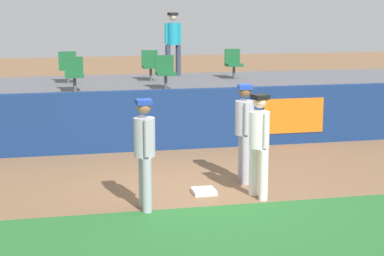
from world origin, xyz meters
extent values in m
plane|color=brown|center=(0.00, 0.00, 0.00)|extent=(60.00, 60.00, 0.00)
cube|color=#26662B|center=(0.00, -2.27, 0.00)|extent=(18.00, 2.80, 0.01)
cube|color=white|center=(-0.13, -0.14, 0.04)|extent=(0.40, 0.40, 0.08)
cylinder|color=white|center=(0.70, -0.41, 0.45)|extent=(0.15, 0.15, 0.90)
cylinder|color=white|center=(0.78, -0.73, 0.45)|extent=(0.15, 0.15, 0.90)
cylinder|color=white|center=(0.74, -0.57, 1.21)|extent=(0.42, 0.42, 0.63)
sphere|color=beige|center=(0.74, -0.57, 1.70)|extent=(0.23, 0.23, 0.23)
cube|color=black|center=(0.74, -0.57, 1.78)|extent=(0.30, 0.30, 0.08)
cylinder|color=white|center=(0.68, -0.37, 1.23)|extent=(0.09, 0.09, 0.59)
cylinder|color=white|center=(0.79, -0.77, 1.23)|extent=(0.09, 0.09, 0.59)
ellipsoid|color=brown|center=(0.78, -0.34, 0.98)|extent=(0.17, 0.22, 0.28)
cylinder|color=#9EA3AD|center=(0.80, 0.61, 0.46)|extent=(0.16, 0.16, 0.92)
cylinder|color=#9EA3AD|center=(0.76, 0.28, 0.46)|extent=(0.16, 0.16, 0.92)
cylinder|color=#9EA3AD|center=(0.78, 0.44, 1.24)|extent=(0.39, 0.39, 0.65)
sphere|color=brown|center=(0.78, 0.44, 1.74)|extent=(0.24, 0.24, 0.24)
cube|color=#193899|center=(0.78, 0.44, 1.82)|extent=(0.28, 0.28, 0.08)
cylinder|color=#9EA3AD|center=(0.80, 0.66, 1.26)|extent=(0.09, 0.09, 0.60)
cylinder|color=#9EA3AD|center=(0.76, 0.23, 1.26)|extent=(0.09, 0.09, 0.60)
cylinder|color=#9EA3AD|center=(-1.29, -0.62, 0.45)|extent=(0.15, 0.15, 0.90)
cylinder|color=#9EA3AD|center=(-1.27, -0.95, 0.45)|extent=(0.15, 0.15, 0.90)
cylinder|color=#9EA3AD|center=(-1.28, -0.79, 1.22)|extent=(0.36, 0.36, 0.63)
sphere|color=#8C6647|center=(-1.28, -0.79, 1.72)|extent=(0.24, 0.24, 0.24)
cube|color=#193899|center=(-1.28, -0.79, 1.79)|extent=(0.26, 0.26, 0.08)
cylinder|color=#9EA3AD|center=(-1.29, -0.58, 1.24)|extent=(0.09, 0.09, 0.59)
cylinder|color=#9EA3AD|center=(-1.27, -1.00, 1.24)|extent=(0.09, 0.09, 0.59)
cube|color=navy|center=(0.00, 3.45, 0.70)|extent=(18.00, 0.24, 1.39)
cube|color=orange|center=(2.89, 3.33, 0.70)|extent=(1.50, 0.02, 0.84)
cube|color=#59595E|center=(0.00, 6.02, 0.61)|extent=(18.00, 4.80, 1.22)
cylinder|color=#4C4C51|center=(0.05, 4.82, 1.42)|extent=(0.08, 0.08, 0.40)
cube|color=#19592D|center=(0.05, 4.82, 1.62)|extent=(0.47, 0.44, 0.08)
cube|color=#19592D|center=(0.05, 5.01, 1.86)|extent=(0.47, 0.06, 0.40)
cylinder|color=#4C4C51|center=(-2.20, 4.82, 1.42)|extent=(0.08, 0.08, 0.40)
cube|color=#19592D|center=(-2.20, 4.82, 1.62)|extent=(0.45, 0.44, 0.08)
cube|color=#19592D|center=(-2.20, 5.01, 1.86)|extent=(0.45, 0.06, 0.40)
cylinder|color=#4C4C51|center=(-2.32, 6.62, 1.42)|extent=(0.08, 0.08, 0.40)
cube|color=#19592D|center=(-2.32, 6.62, 1.62)|extent=(0.47, 0.44, 0.08)
cube|color=#19592D|center=(-2.32, 6.81, 1.86)|extent=(0.47, 0.06, 0.40)
cylinder|color=#4C4C51|center=(-0.06, 6.62, 1.42)|extent=(0.08, 0.08, 0.40)
cube|color=#19592D|center=(-0.06, 6.62, 1.62)|extent=(0.45, 0.44, 0.08)
cube|color=#19592D|center=(-0.06, 6.81, 1.86)|extent=(0.45, 0.06, 0.40)
cylinder|color=#4C4C51|center=(2.34, 6.62, 1.42)|extent=(0.08, 0.08, 0.40)
cube|color=#19592D|center=(2.34, 6.62, 1.62)|extent=(0.44, 0.44, 0.08)
cube|color=#19592D|center=(2.34, 6.81, 1.86)|extent=(0.44, 0.06, 0.40)
cylinder|color=#33384C|center=(0.95, 7.80, 1.67)|extent=(0.16, 0.16, 0.91)
cylinder|color=#33384C|center=(0.62, 7.73, 1.67)|extent=(0.16, 0.16, 0.91)
cylinder|color=teal|center=(0.78, 7.77, 2.45)|extent=(0.42, 0.42, 0.64)
sphere|color=beige|center=(0.78, 7.77, 2.96)|extent=(0.24, 0.24, 0.24)
cube|color=black|center=(0.78, 7.77, 3.03)|extent=(0.30, 0.30, 0.08)
cylinder|color=teal|center=(0.99, 7.81, 2.47)|extent=(0.09, 0.09, 0.60)
cylinder|color=teal|center=(0.58, 7.72, 2.47)|extent=(0.09, 0.09, 0.60)
camera|label=1|loc=(-2.63, -10.66, 3.34)|focal=58.95mm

